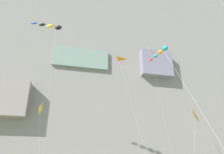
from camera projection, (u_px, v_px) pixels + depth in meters
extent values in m
cube|color=gray|center=(78.00, 62.00, 79.57)|extent=(180.00, 23.63, 77.73)
cube|color=gray|center=(81.00, 59.00, 67.47)|extent=(17.47, 2.71, 6.73)
cube|color=gray|center=(155.00, 65.00, 72.33)|extent=(10.99, 4.10, 9.19)
ellipsoid|color=black|center=(58.00, 28.00, 48.01)|extent=(1.88, 1.31, 1.26)
ellipsoid|color=yellow|center=(50.00, 26.00, 48.09)|extent=(1.81, 1.12, 1.09)
ellipsoid|color=black|center=(42.00, 25.00, 48.17)|extent=(1.74, 0.94, 0.91)
ellipsoid|color=blue|center=(34.00, 23.00, 48.25)|extent=(1.67, 0.75, 0.73)
cylinder|color=silver|center=(49.00, 91.00, 41.11)|extent=(0.81, 1.57, 31.00)
cube|color=yellow|center=(41.00, 109.00, 40.54)|extent=(0.51, 2.45, 2.44)
cylinder|color=black|center=(41.00, 109.00, 40.54)|extent=(0.51, 0.04, 1.99)
cube|color=white|center=(40.00, 113.00, 40.18)|extent=(0.05, 0.29, 0.15)
cube|color=purple|center=(39.00, 116.00, 39.96)|extent=(0.03, 0.29, 0.15)
cube|color=purple|center=(40.00, 119.00, 39.77)|extent=(0.03, 0.29, 0.15)
cube|color=black|center=(39.00, 121.00, 39.57)|extent=(0.11, 0.29, 0.15)
cube|color=white|center=(38.00, 124.00, 39.35)|extent=(0.09, 0.29, 0.15)
cylinder|color=silver|center=(39.00, 142.00, 37.33)|extent=(1.30, 1.91, 11.85)
ellipsoid|color=teal|center=(165.00, 48.00, 20.66)|extent=(0.67, 0.77, 0.57)
ellipsoid|color=orange|center=(160.00, 52.00, 21.24)|extent=(0.58, 0.74, 0.47)
ellipsoid|color=teal|center=(155.00, 56.00, 21.82)|extent=(0.48, 0.70, 0.38)
ellipsoid|color=red|center=(151.00, 60.00, 22.39)|extent=(0.39, 0.67, 0.28)
cylinder|color=silver|center=(196.00, 103.00, 15.98)|extent=(1.30, 5.58, 12.25)
pyramid|color=orange|center=(119.00, 64.00, 37.63)|extent=(1.96, 1.58, 0.28)
cube|color=#CC3399|center=(120.00, 64.00, 37.13)|extent=(0.20, 0.48, 0.53)
cylinder|color=silver|center=(134.00, 113.00, 31.63)|extent=(2.72, 4.62, 18.59)
cylinder|color=black|center=(153.00, 52.00, 54.07)|extent=(4.01, 3.92, 0.03)
cube|color=white|center=(150.00, 49.00, 52.15)|extent=(0.38, 0.37, 0.54)
cube|color=teal|center=(151.00, 50.00, 52.87)|extent=(0.41, 0.40, 0.54)
cube|color=yellow|center=(152.00, 52.00, 53.59)|extent=(0.41, 0.40, 0.54)
cube|color=orange|center=(154.00, 54.00, 54.31)|extent=(0.40, 0.40, 0.54)
cube|color=#CC3399|center=(155.00, 55.00, 55.03)|extent=(0.38, 0.37, 0.54)
cube|color=pink|center=(157.00, 57.00, 55.75)|extent=(0.38, 0.37, 0.54)
cylinder|color=silver|center=(161.00, 105.00, 46.93)|extent=(4.24, 0.96, 29.17)
cube|color=orange|center=(195.00, 115.00, 27.28)|extent=(1.62, 1.48, 2.04)
cylinder|color=black|center=(195.00, 115.00, 27.28)|extent=(0.67, 0.37, 1.62)
cube|color=blue|center=(196.00, 121.00, 26.97)|extent=(0.18, 0.21, 0.13)
cube|color=navy|center=(197.00, 124.00, 26.80)|extent=(0.17, 0.21, 0.13)
cube|color=pink|center=(197.00, 128.00, 26.61)|extent=(0.19, 0.20, 0.13)
cube|color=yellow|center=(197.00, 131.00, 26.43)|extent=(0.13, 0.24, 0.13)
cylinder|color=silver|center=(194.00, 147.00, 24.70)|extent=(2.64, 1.47, 7.71)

